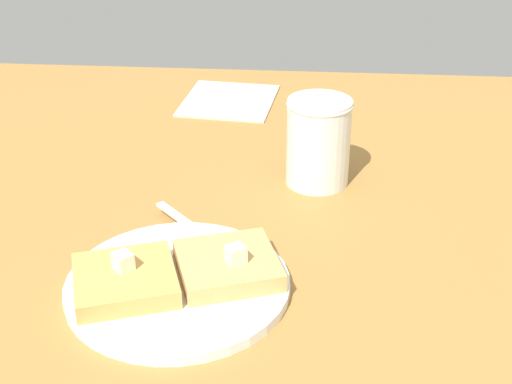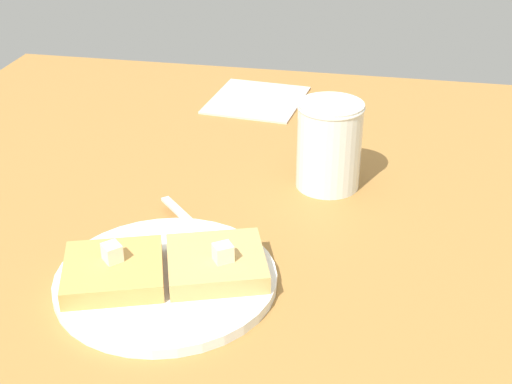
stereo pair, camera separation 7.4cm
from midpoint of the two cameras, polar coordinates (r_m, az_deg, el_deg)
table_surface at (r=73.70cm, az=-1.21°, el=-5.68°), size 110.80×110.80×2.87cm
plate at (r=67.90cm, az=-9.41°, el=-7.43°), size 21.03×21.03×1.04cm
toast_slice_left at (r=67.49cm, az=-5.45°, el=-5.95°), size 11.45×11.22×1.81cm
toast_slice_middle at (r=67.07cm, az=-13.60°, el=-6.98°), size 11.45×11.22×1.81cm
butter_pat_primary at (r=65.78cm, az=-4.88°, el=-5.10°), size 2.25×2.21×1.69cm
butter_pat_secondary at (r=66.50cm, az=-13.78°, el=-5.51°), size 2.27×2.27×1.69cm
fork at (r=73.07cm, az=-6.87°, el=-3.75°), size 12.03×12.62×0.36cm
syrup_jar at (r=83.79cm, az=2.47°, el=3.63°), size 7.71×7.71×10.43cm
napkin at (r=109.89cm, az=-4.12°, el=7.28°), size 14.89×16.31×0.30cm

